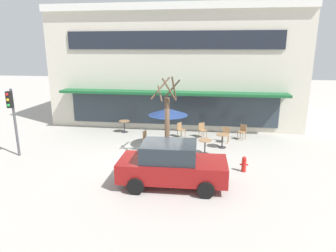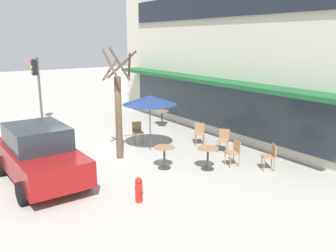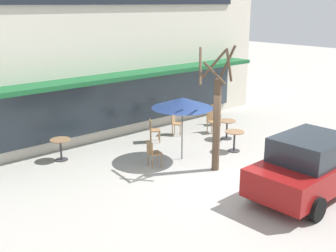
{
  "view_description": "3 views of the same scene",
  "coord_description": "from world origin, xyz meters",
  "px_view_note": "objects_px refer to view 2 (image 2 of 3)",
  "views": [
    {
      "loc": [
        2.52,
        -13.01,
        5.34
      ],
      "look_at": [
        0.24,
        2.69,
        1.14
      ],
      "focal_mm": 32.0,
      "sensor_mm": 36.0,
      "label": 1
    },
    {
      "loc": [
        11.86,
        -4.73,
        4.32
      ],
      "look_at": [
        0.45,
        3.05,
        0.92
      ],
      "focal_mm": 38.0,
      "sensor_mm": 36.0,
      "label": 2
    },
    {
      "loc": [
        -9.17,
        -7.79,
        5.25
      ],
      "look_at": [
        -0.12,
        2.56,
        1.22
      ],
      "focal_mm": 45.0,
      "sensor_mm": 36.0,
      "label": 3
    }
  ],
  "objects_px": {
    "cafe_table_streetside": "(162,115)",
    "cafe_chair_0": "(200,132)",
    "fire_hydrant": "(139,190)",
    "cafe_chair_3": "(224,139)",
    "traffic_light_pole": "(37,79)",
    "street_tree": "(119,109)",
    "parked_sedan": "(39,154)",
    "cafe_table_near_wall": "(164,154)",
    "cafe_chair_4": "(271,155)",
    "patio_umbrella_green_folded": "(150,100)",
    "cafe_table_by_tree": "(208,155)",
    "cafe_chair_1": "(234,151)",
    "cafe_chair_2": "(137,131)"
  },
  "relations": [
    {
      "from": "parked_sedan",
      "to": "cafe_table_by_tree",
      "type": "bearing_deg",
      "value": 66.81
    },
    {
      "from": "cafe_chair_2",
      "to": "cafe_table_near_wall",
      "type": "bearing_deg",
      "value": -13.54
    },
    {
      "from": "cafe_chair_0",
      "to": "cafe_chair_4",
      "type": "distance_m",
      "value": 3.69
    },
    {
      "from": "cafe_table_near_wall",
      "to": "parked_sedan",
      "type": "height_order",
      "value": "parked_sedan"
    },
    {
      "from": "cafe_chair_4",
      "to": "fire_hydrant",
      "type": "xyz_separation_m",
      "value": [
        -0.37,
        -4.88,
        -0.17
      ]
    },
    {
      "from": "cafe_chair_3",
      "to": "cafe_chair_0",
      "type": "bearing_deg",
      "value": -174.04
    },
    {
      "from": "patio_umbrella_green_folded",
      "to": "cafe_chair_1",
      "type": "distance_m",
      "value": 3.79
    },
    {
      "from": "street_tree",
      "to": "fire_hydrant",
      "type": "distance_m",
      "value": 4.1
    },
    {
      "from": "cafe_chair_1",
      "to": "fire_hydrant",
      "type": "distance_m",
      "value": 4.22
    },
    {
      "from": "cafe_chair_1",
      "to": "cafe_chair_2",
      "type": "bearing_deg",
      "value": -162.26
    },
    {
      "from": "cafe_chair_2",
      "to": "parked_sedan",
      "type": "distance_m",
      "value": 5.01
    },
    {
      "from": "cafe_table_by_tree",
      "to": "patio_umbrella_green_folded",
      "type": "height_order",
      "value": "patio_umbrella_green_folded"
    },
    {
      "from": "cafe_chair_3",
      "to": "street_tree",
      "type": "height_order",
      "value": "street_tree"
    },
    {
      "from": "cafe_chair_4",
      "to": "cafe_table_by_tree",
      "type": "bearing_deg",
      "value": -125.34
    },
    {
      "from": "traffic_light_pole",
      "to": "fire_hydrant",
      "type": "height_order",
      "value": "traffic_light_pole"
    },
    {
      "from": "cafe_table_near_wall",
      "to": "cafe_table_streetside",
      "type": "distance_m",
      "value": 6.2
    },
    {
      "from": "cafe_table_near_wall",
      "to": "cafe_table_streetside",
      "type": "height_order",
      "value": "same"
    },
    {
      "from": "street_tree",
      "to": "cafe_chair_3",
      "type": "bearing_deg",
      "value": 66.52
    },
    {
      "from": "cafe_table_by_tree",
      "to": "patio_umbrella_green_folded",
      "type": "bearing_deg",
      "value": -170.43
    },
    {
      "from": "patio_umbrella_green_folded",
      "to": "cafe_chair_2",
      "type": "bearing_deg",
      "value": 174.77
    },
    {
      "from": "cafe_chair_3",
      "to": "traffic_light_pole",
      "type": "distance_m",
      "value": 10.33
    },
    {
      "from": "patio_umbrella_green_folded",
      "to": "fire_hydrant",
      "type": "bearing_deg",
      "value": -35.33
    },
    {
      "from": "cafe_chair_3",
      "to": "fire_hydrant",
      "type": "distance_m",
      "value": 5.34
    },
    {
      "from": "traffic_light_pole",
      "to": "parked_sedan",
      "type": "bearing_deg",
      "value": -14.79
    },
    {
      "from": "cafe_chair_4",
      "to": "cafe_chair_3",
      "type": "bearing_deg",
      "value": 178.39
    },
    {
      "from": "street_tree",
      "to": "fire_hydrant",
      "type": "xyz_separation_m",
      "value": [
        3.6,
        -1.26,
        -1.5
      ]
    },
    {
      "from": "cafe_chair_1",
      "to": "traffic_light_pole",
      "type": "bearing_deg",
      "value": -159.92
    },
    {
      "from": "cafe_table_by_tree",
      "to": "cafe_chair_4",
      "type": "distance_m",
      "value": 2.11
    },
    {
      "from": "cafe_chair_3",
      "to": "parked_sedan",
      "type": "height_order",
      "value": "parked_sedan"
    },
    {
      "from": "cafe_table_near_wall",
      "to": "street_tree",
      "type": "xyz_separation_m",
      "value": [
        -1.84,
        -0.75,
        1.34
      ]
    },
    {
      "from": "patio_umbrella_green_folded",
      "to": "cafe_chair_0",
      "type": "distance_m",
      "value": 2.65
    },
    {
      "from": "cafe_chair_0",
      "to": "cafe_chair_1",
      "type": "xyz_separation_m",
      "value": [
        2.68,
        -0.64,
        0.0
      ]
    },
    {
      "from": "parked_sedan",
      "to": "street_tree",
      "type": "distance_m",
      "value": 3.26
    },
    {
      "from": "cafe_table_streetside",
      "to": "cafe_chair_0",
      "type": "bearing_deg",
      "value": -8.24
    },
    {
      "from": "cafe_table_by_tree",
      "to": "cafe_chair_1",
      "type": "distance_m",
      "value": 1.04
    },
    {
      "from": "traffic_light_pole",
      "to": "cafe_chair_2",
      "type": "bearing_deg",
      "value": 21.71
    },
    {
      "from": "cafe_table_streetside",
      "to": "street_tree",
      "type": "xyz_separation_m",
      "value": [
        3.39,
        -4.09,
        1.34
      ]
    },
    {
      "from": "cafe_table_near_wall",
      "to": "cafe_chair_3",
      "type": "distance_m",
      "value": 2.96
    },
    {
      "from": "patio_umbrella_green_folded",
      "to": "cafe_chair_0",
      "type": "bearing_deg",
      "value": 78.12
    },
    {
      "from": "cafe_chair_3",
      "to": "parked_sedan",
      "type": "distance_m",
      "value": 6.82
    },
    {
      "from": "cafe_chair_0",
      "to": "fire_hydrant",
      "type": "relative_size",
      "value": 1.26
    },
    {
      "from": "patio_umbrella_green_folded",
      "to": "cafe_table_streetside",
      "type": "bearing_deg",
      "value": 140.31
    },
    {
      "from": "cafe_chair_4",
      "to": "cafe_table_near_wall",
      "type": "bearing_deg",
      "value": -126.52
    },
    {
      "from": "patio_umbrella_green_folded",
      "to": "cafe_chair_0",
      "type": "relative_size",
      "value": 2.47
    },
    {
      "from": "cafe_chair_0",
      "to": "parked_sedan",
      "type": "bearing_deg",
      "value": -87.03
    },
    {
      "from": "cafe_chair_1",
      "to": "street_tree",
      "type": "bearing_deg",
      "value": -135.54
    },
    {
      "from": "cafe_chair_4",
      "to": "street_tree",
      "type": "bearing_deg",
      "value": -137.61
    },
    {
      "from": "parked_sedan",
      "to": "traffic_light_pole",
      "type": "relative_size",
      "value": 1.25
    },
    {
      "from": "cafe_table_near_wall",
      "to": "patio_umbrella_green_folded",
      "type": "relative_size",
      "value": 0.35
    },
    {
      "from": "cafe_table_streetside",
      "to": "cafe_chair_3",
      "type": "height_order",
      "value": "cafe_chair_3"
    }
  ]
}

